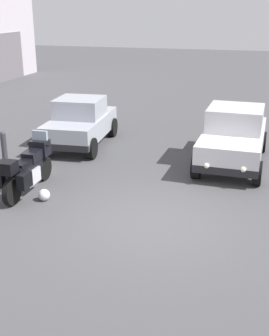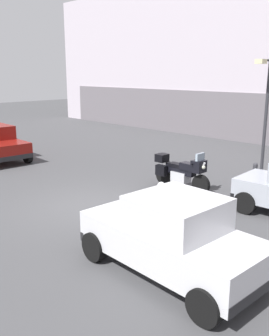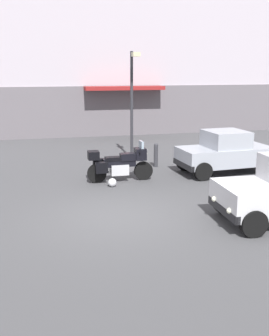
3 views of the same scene
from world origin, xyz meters
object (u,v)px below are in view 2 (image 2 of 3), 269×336
(streetlamp_curbside, at_px, (265,106))
(bollard_curbside, at_px, (255,175))
(car_hatchback_near, at_px, (172,236))
(motorcycle, at_px, (181,171))
(helmet, at_px, (161,186))

(streetlamp_curbside, relative_size, bollard_curbside, 4.71)
(car_hatchback_near, bearing_deg, bollard_curbside, -73.23)
(car_hatchback_near, xyz_separation_m, streetlamp_curbside, (-2.27, 7.88, 1.91))
(streetlamp_curbside, bearing_deg, motorcycle, -111.20)
(motorcycle, height_order, helmet, motorcycle)
(helmet, bearing_deg, motorcycle, 59.18)
(helmet, xyz_separation_m, bollard_curbside, (2.18, 2.34, 0.36))
(motorcycle, distance_m, streetlamp_curbside, 4.03)
(streetlamp_curbside, height_order, bollard_curbside, streetlamp_curbside)
(helmet, distance_m, car_hatchback_near, 5.66)
(bollard_curbside, bearing_deg, car_hatchback_near, -75.23)
(motorcycle, distance_m, helmet, 0.84)
(motorcycle, bearing_deg, streetlamp_curbside, 68.60)
(car_hatchback_near, bearing_deg, motorcycle, -51.01)
(motorcycle, bearing_deg, helmet, -121.01)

